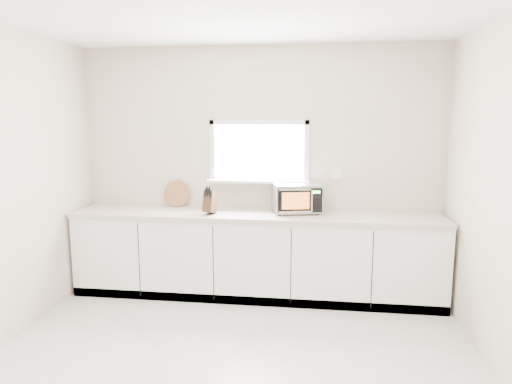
# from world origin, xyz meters

# --- Properties ---
(ground) EXTENTS (4.00, 4.00, 0.00)m
(ground) POSITION_xyz_m (0.00, 0.00, 0.00)
(ground) COLOR beige
(ground) RESTS_ON ground
(back_wall) EXTENTS (4.00, 0.17, 2.70)m
(back_wall) POSITION_xyz_m (0.00, 2.00, 1.36)
(back_wall) COLOR beige
(back_wall) RESTS_ON ground
(cabinets) EXTENTS (3.92, 0.60, 0.88)m
(cabinets) POSITION_xyz_m (0.00, 1.70, 0.44)
(cabinets) COLOR white
(cabinets) RESTS_ON ground
(countertop) EXTENTS (3.92, 0.64, 0.04)m
(countertop) POSITION_xyz_m (0.00, 1.69, 0.90)
(countertop) COLOR beige
(countertop) RESTS_ON cabinets
(microwave) EXTENTS (0.56, 0.49, 0.31)m
(microwave) POSITION_xyz_m (0.43, 1.79, 1.08)
(microwave) COLOR black
(microwave) RESTS_ON countertop
(knife_block) EXTENTS (0.13, 0.22, 0.31)m
(knife_block) POSITION_xyz_m (-0.47, 1.58, 1.05)
(knife_block) COLOR #3E2A16
(knife_block) RESTS_ON countertop
(cutting_board) EXTENTS (0.30, 0.07, 0.30)m
(cutting_board) POSITION_xyz_m (-0.94, 1.94, 1.07)
(cutting_board) COLOR olive
(cutting_board) RESTS_ON countertop
(coffee_grinder) EXTENTS (0.15, 0.15, 0.21)m
(coffee_grinder) POSITION_xyz_m (0.66, 1.89, 1.03)
(coffee_grinder) COLOR #ADB0B5
(coffee_grinder) RESTS_ON countertop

